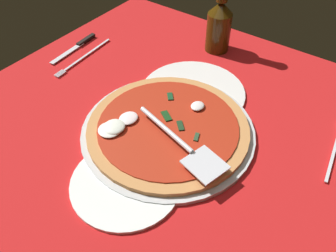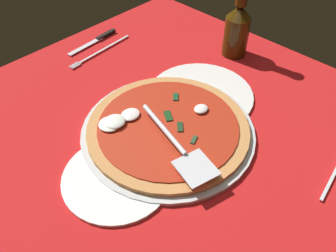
{
  "view_description": "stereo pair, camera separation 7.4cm",
  "coord_description": "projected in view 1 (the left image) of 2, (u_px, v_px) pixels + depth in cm",
  "views": [
    {
      "loc": [
        44.57,
        33.93,
        54.2
      ],
      "look_at": [
        1.91,
        3.01,
        2.34
      ],
      "focal_mm": 37.08,
      "sensor_mm": 36.0,
      "label": 1
    },
    {
      "loc": [
        39.83,
        39.59,
        54.2
      ],
      "look_at": [
        1.91,
        3.01,
        2.34
      ],
      "focal_mm": 37.08,
      "sensor_mm": 36.0,
      "label": 2
    }
  ],
  "objects": [
    {
      "name": "dinner_plate_left",
      "position": [
        194.0,
        93.0,
        0.85
      ],
      "size": [
        25.37,
        25.37,
        1.0
      ],
      "primitive_type": "cylinder",
      "color": "silver",
      "rests_on": "ground_plane"
    },
    {
      "name": "pizza_server",
      "position": [
        183.0,
        145.0,
        0.67
      ],
      "size": [
        9.52,
        23.38,
        1.0
      ],
      "rotation": [
        0.0,
        0.0,
        1.31
      ],
      "color": "silver",
      "rests_on": "pizza"
    },
    {
      "name": "pizza",
      "position": [
        166.0,
        127.0,
        0.74
      ],
      "size": [
        34.74,
        34.74,
        2.64
      ],
      "color": "#C78549",
      "rests_on": "pizza_pan"
    },
    {
      "name": "ground_plane",
      "position": [
        162.0,
        124.0,
        0.78
      ],
      "size": [
        92.4,
        92.4,
        0.8
      ],
      "primitive_type": "cube",
      "color": "red"
    },
    {
      "name": "dinner_plate_right",
      "position": [
        126.0,
        183.0,
        0.65
      ],
      "size": [
        21.08,
        21.08,
        1.0
      ],
      "primitive_type": "cylinder",
      "color": "white",
      "rests_on": "ground_plane"
    },
    {
      "name": "pizza_pan",
      "position": [
        168.0,
        131.0,
        0.75
      ],
      "size": [
        37.38,
        37.38,
        1.24
      ],
      "primitive_type": "cylinder",
      "color": "silver",
      "rests_on": "ground_plane"
    },
    {
      "name": "checker_pattern",
      "position": [
        162.0,
        123.0,
        0.78
      ],
      "size": [
        92.4,
        92.4,
        0.1
      ],
      "color": "white",
      "rests_on": "ground_plane"
    },
    {
      "name": "beer_bottle",
      "position": [
        219.0,
        23.0,
        0.93
      ],
      "size": [
        6.7,
        6.7,
        22.58
      ],
      "color": "#382507",
      "rests_on": "ground_plane"
    },
    {
      "name": "place_setting_near",
      "position": [
        81.0,
        52.0,
        0.98
      ],
      "size": [
        21.54,
        12.81,
        1.4
      ],
      "rotation": [
        0.0,
        0.0,
        0.07
      ],
      "color": "white",
      "rests_on": "ground_plane"
    }
  ]
}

